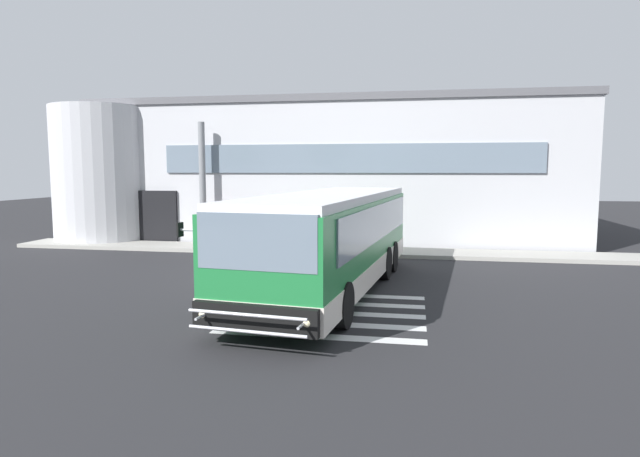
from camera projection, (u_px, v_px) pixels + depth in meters
The scene contains 9 objects.
ground_plane at pixel (289, 275), 16.89m from camera, with size 80.00×90.00×0.02m, color #232326.
bay_paint_stripes at pixel (330, 313), 12.43m from camera, with size 4.40×3.96×0.01m.
terminal_building at pixel (327, 172), 28.03m from camera, with size 23.69×13.80×6.49m.
boarding_curb at pixel (316, 250), 21.58m from camera, with size 25.89×2.00×0.15m, color #9E9B93.
entry_support_column at pixel (203, 183), 22.76m from camera, with size 0.28×0.28×5.20m, color slate.
bus_main_foreground at pixel (331, 243), 14.56m from camera, with size 4.12×10.99×2.70m.
passenger_near_column at pixel (218, 222), 22.48m from camera, with size 0.57×0.45×1.68m.
passenger_by_doorway at pixel (237, 223), 22.40m from camera, with size 0.58×0.28×1.68m.
safety_bollard_yellow at pixel (382, 247), 19.89m from camera, with size 0.18×0.18×0.90m, color yellow.
Camera 1 is at (3.91, -16.19, 3.33)m, focal length 29.84 mm.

